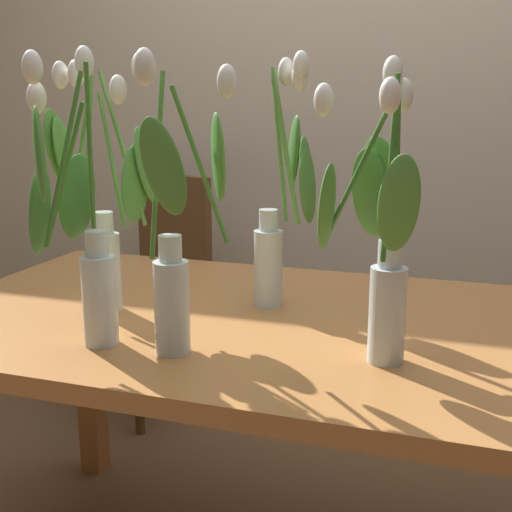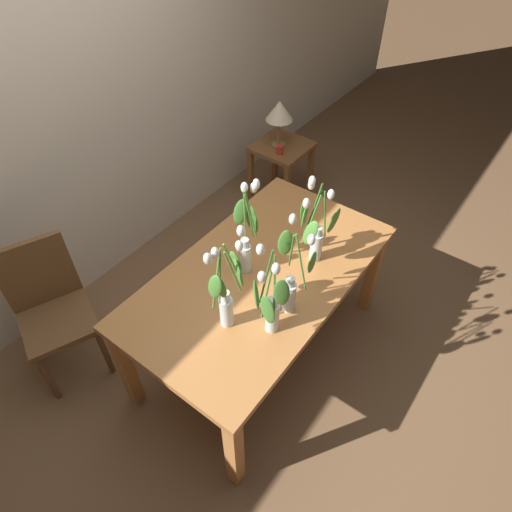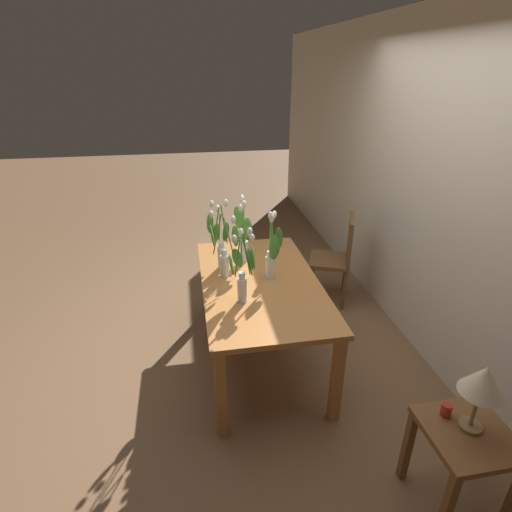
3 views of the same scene
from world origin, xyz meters
The scene contains 12 objects.
ground_plane centered at (0.00, 0.00, 0.00)m, with size 18.00×18.00×0.00m, color brown.
room_wall_rear centered at (0.00, 1.42, 1.35)m, with size 9.00×0.10×2.70m, color beige.
dining_table centered at (0.00, 0.00, 0.65)m, with size 1.60×0.90×0.74m.
tulip_vase_0 centered at (0.26, -0.17, 0.96)m, with size 0.21×0.20×0.55m.
tulip_vase_1 centered at (-0.30, -0.28, 0.95)m, with size 0.16×0.20×0.57m.
tulip_vase_2 centered at (0.00, 0.09, 0.95)m, with size 0.15×0.14×0.58m.
tulip_vase_3 centered at (-0.10, -0.26, 0.94)m, with size 0.14×0.23×0.56m.
tulip_vase_4 centered at (-0.37, -0.08, 0.98)m, with size 0.24×0.14×0.57m.
dining_chair centered at (-0.77, 0.95, 0.52)m, with size 0.52×0.52×0.93m.
side_table centered at (1.43, 0.83, 0.43)m, with size 0.44×0.44×0.55m.
table_lamp centered at (1.40, 0.85, 0.86)m, with size 0.22×0.22×0.40m.
pillar_candle centered at (1.31, 0.77, 0.59)m, with size 0.06×0.06×0.07m, color #B72D23.
Camera 3 is at (2.70, -0.51, 2.26)m, focal length 28.27 mm.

